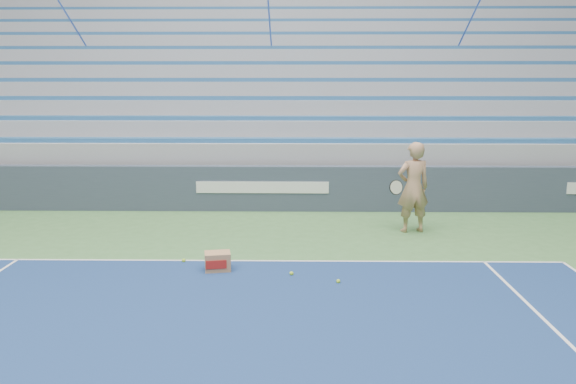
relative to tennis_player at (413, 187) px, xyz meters
name	(u,v)px	position (x,y,z in m)	size (l,w,h in m)	color
sponsor_barrier	(263,188)	(-3.24, 1.95, -0.40)	(30.00, 0.32, 1.10)	#354051
bleachers	(272,104)	(-3.25, 7.67, 1.41)	(31.00, 9.15, 7.30)	#989AA1
tennis_player	(413,187)	(0.00, 0.00, 0.00)	(0.99, 0.91, 1.90)	tan
ball_box	(218,262)	(-3.74, -2.54, -0.79)	(0.47, 0.40, 0.32)	#A87951
tennis_ball_0	(225,252)	(-3.74, -1.58, -0.92)	(0.07, 0.07, 0.07)	#ACD72C
tennis_ball_1	(338,281)	(-1.76, -3.12, -0.92)	(0.07, 0.07, 0.07)	#ACD72C
tennis_ball_2	(184,261)	(-4.39, -2.12, -0.92)	(0.07, 0.07, 0.07)	#ACD72C
tennis_ball_3	(292,274)	(-2.50, -2.76, -0.92)	(0.07, 0.07, 0.07)	#ACD72C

